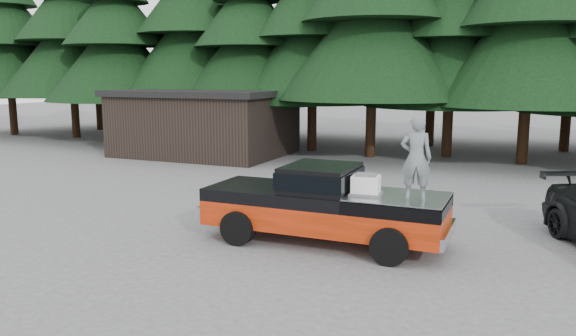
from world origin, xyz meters
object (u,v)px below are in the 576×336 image
at_px(pickup_truck, 324,216).
at_px(utility_building, 205,122).
at_px(man_on_bed, 416,158).
at_px(air_compressor, 366,186).

height_order(pickup_truck, utility_building, utility_building).
relative_size(pickup_truck, man_on_bed, 3.20).
xyz_separation_m(air_compressor, utility_building, (-11.85, 12.30, 0.12)).
bearing_deg(pickup_truck, utility_building, 131.65).
bearing_deg(utility_building, pickup_truck, -48.35).
xyz_separation_m(pickup_truck, air_compressor, (1.08, -0.20, 0.88)).
xyz_separation_m(man_on_bed, utility_building, (-12.97, 12.35, -0.60)).
bearing_deg(air_compressor, man_on_bed, -8.25).
distance_m(pickup_truck, air_compressor, 1.41).
distance_m(air_compressor, man_on_bed, 1.34).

